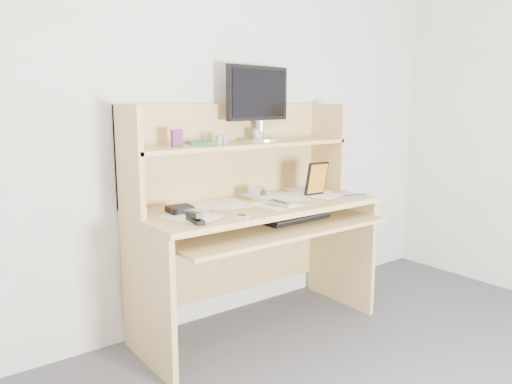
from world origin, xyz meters
TOP-DOWN VIEW (x-y plane):
  - back_wall at (0.00, 1.80)m, footprint 3.60×0.04m
  - desk at (0.00, 1.56)m, footprint 1.40×0.70m
  - paper_clutter at (0.00, 1.48)m, footprint 1.32×0.54m
  - keyboard at (0.18, 1.36)m, footprint 0.42×0.16m
  - tv_remote at (0.05, 1.34)m, footprint 0.06×0.18m
  - flip_phone at (-0.30, 1.22)m, footprint 0.09×0.10m
  - stapler at (-0.51, 1.30)m, footprint 0.06×0.15m
  - wallet at (-0.46, 1.53)m, footprint 0.13×0.11m
  - sticky_note_pad at (-0.01, 1.51)m, footprint 0.08×0.08m
  - digital_camera at (0.08, 1.59)m, footprint 0.11×0.08m
  - game_case at (0.42, 1.44)m, footprint 0.14×0.02m
  - blue_pen at (0.60, 1.29)m, footprint 0.15×0.04m
  - card_box at (-0.42, 1.63)m, footprint 0.07×0.03m
  - shelf_book at (-0.25, 1.66)m, footprint 0.19×0.21m
  - chip_stack_a at (-0.17, 1.60)m, footprint 0.04×0.04m
  - chip_stack_b at (0.15, 1.65)m, footprint 0.05×0.05m
  - chip_stack_c at (-0.13, 1.61)m, footprint 0.05×0.05m
  - chip_stack_d at (0.13, 1.66)m, footprint 0.05×0.05m
  - monitor at (0.18, 1.70)m, footprint 0.51×0.26m

SIDE VIEW (x-z plane):
  - keyboard at x=0.18m, z-range 0.65..0.68m
  - desk at x=0.00m, z-range 0.04..1.34m
  - paper_clutter at x=0.00m, z-range 0.75..0.76m
  - sticky_note_pad at x=-0.01m, z-range 0.75..0.76m
  - blue_pen at x=0.60m, z-range 0.76..0.76m
  - tv_remote at x=0.05m, z-range 0.76..0.77m
  - flip_phone at x=-0.30m, z-range 0.76..0.78m
  - wallet at x=-0.46m, z-range 0.76..0.79m
  - stapler at x=-0.51m, z-range 0.76..0.80m
  - digital_camera at x=0.08m, z-range 0.76..0.82m
  - game_case at x=0.42m, z-range 0.76..0.96m
  - shelf_book at x=-0.25m, z-range 1.08..1.10m
  - chip_stack_a at x=-0.17m, z-range 1.08..1.13m
  - chip_stack_c at x=-0.13m, z-range 1.08..1.13m
  - chip_stack_b at x=0.15m, z-range 1.08..1.14m
  - chip_stack_d at x=0.13m, z-range 1.08..1.15m
  - card_box at x=-0.42m, z-range 1.08..1.17m
  - back_wall at x=0.00m, z-range 0.00..2.50m
  - monitor at x=0.18m, z-range 1.10..1.54m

